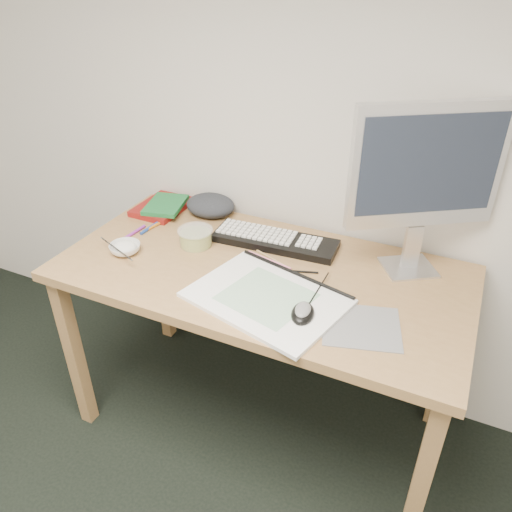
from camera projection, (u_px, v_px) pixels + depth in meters
The scene contains 18 objects.
desk at pixel (261, 289), 1.75m from camera, with size 1.40×0.70×0.75m.
mousepad at pixel (362, 326), 1.45m from camera, with size 0.22×0.20×0.00m, color gray.
sketchpad at pixel (266, 298), 1.56m from camera, with size 0.46×0.33×0.01m, color white.
keyboard at pixel (275, 241), 1.85m from camera, with size 0.46×0.15×0.03m, color black.
monitor at pixel (426, 171), 1.53m from camera, with size 0.43×0.30×0.57m.
mouse at pixel (303, 310), 1.46m from camera, with size 0.07×0.11×0.04m, color black.
rice_bowl at pixel (125, 249), 1.79m from camera, with size 0.11×0.11×0.03m, color white.
chopsticks at pixel (116, 249), 1.75m from camera, with size 0.02×0.02×0.21m, color silver.
fruit_tub at pixel (196, 237), 1.83m from camera, with size 0.13×0.13×0.06m, color #E8C052.
book_red at pixel (162, 207), 2.09m from camera, with size 0.18×0.24×0.02m, color maroon.
book_green at pixel (166, 205), 2.06m from camera, with size 0.14×0.19×0.02m, color #196630.
cloth_lump at pixel (211, 205), 2.05m from camera, with size 0.17×0.14×0.07m, color #25272C.
pencil_pink at pixel (269, 260), 1.75m from camera, with size 0.01×0.01×0.19m, color pink.
pencil_tan at pixel (273, 259), 1.76m from camera, with size 0.01×0.01×0.17m, color tan.
pencil_black at pixel (292, 271), 1.69m from camera, with size 0.01×0.01×0.18m, color black.
marker_blue at pixel (152, 226), 1.96m from camera, with size 0.01×0.01×0.13m, color #1B3C94.
marker_orange at pixel (152, 227), 1.95m from camera, with size 0.01×0.01×0.12m, color #BF6E16.
marker_purple at pixel (133, 233), 1.91m from camera, with size 0.01×0.01×0.13m, color purple.
Camera 1 is at (0.82, 0.13, 1.69)m, focal length 35.00 mm.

